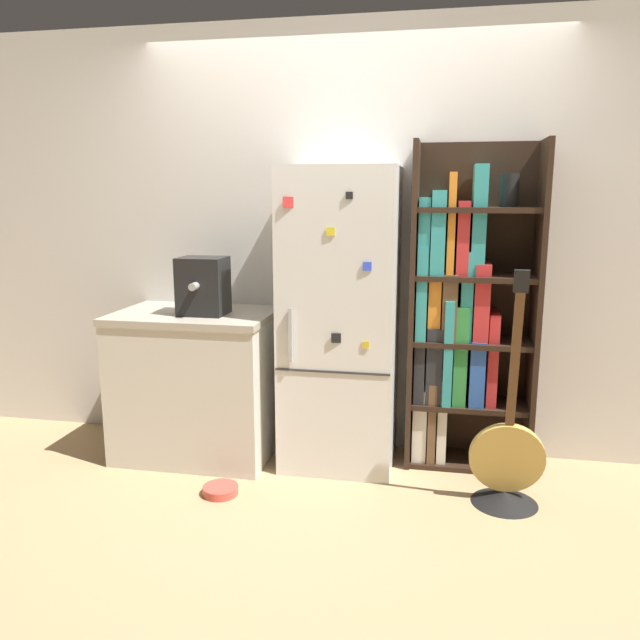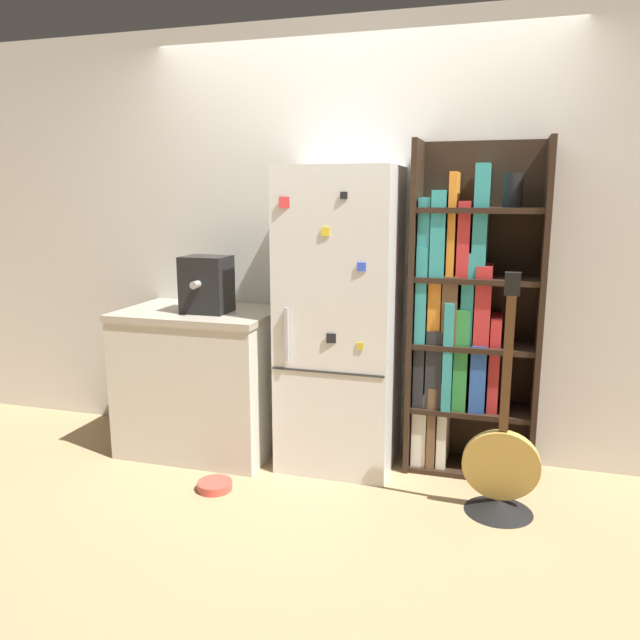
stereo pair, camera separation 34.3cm
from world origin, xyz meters
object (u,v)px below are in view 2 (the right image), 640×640
(espresso_machine, at_px, (207,284))
(pet_bowl, at_px, (215,485))
(bookshelf, at_px, (461,320))
(refrigerator, at_px, (340,320))
(guitar, at_px, (500,480))

(espresso_machine, distance_m, pet_bowl, 1.16)
(bookshelf, height_order, pet_bowl, bookshelf)
(refrigerator, height_order, guitar, refrigerator)
(pet_bowl, bearing_deg, refrigerator, 45.01)
(refrigerator, relative_size, pet_bowl, 9.00)
(guitar, bearing_deg, bookshelf, 117.42)
(espresso_machine, relative_size, guitar, 0.27)
(espresso_machine, distance_m, guitar, 1.97)
(espresso_machine, xyz_separation_m, pet_bowl, (0.24, -0.46, -1.04))
(bookshelf, bearing_deg, refrigerator, -169.41)
(pet_bowl, bearing_deg, guitar, 7.10)
(refrigerator, bearing_deg, espresso_machine, -172.92)
(refrigerator, relative_size, bookshelf, 0.93)
(refrigerator, height_order, pet_bowl, refrigerator)
(refrigerator, xyz_separation_m, bookshelf, (0.68, 0.13, 0.02))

